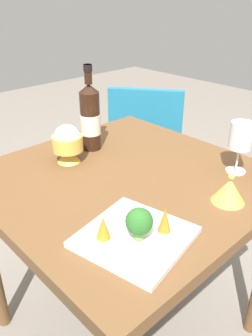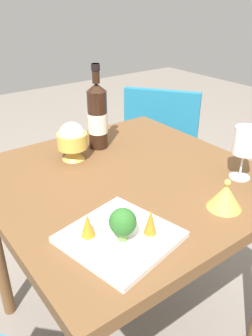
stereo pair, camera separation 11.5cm
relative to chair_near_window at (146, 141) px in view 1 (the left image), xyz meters
name	(u,v)px [view 1 (the left image)]	position (x,y,z in m)	size (l,w,h in m)	color
ground_plane	(126,325)	(0.65, 0.51, -0.53)	(8.00, 8.00, 0.00)	gray
dining_table	(126,198)	(0.65, 0.51, 0.13)	(0.88, 0.88, 0.75)	brown
chair_near_window	(146,141)	(0.00, 0.00, 0.00)	(0.56, 0.56, 0.85)	teal
wine_bottle	(90,117)	(0.59, 0.25, 0.35)	(0.08, 0.08, 0.33)	black
wine_glass	(241,137)	(0.35, 0.75, 0.35)	(0.08, 0.08, 0.18)	white
rice_bowl	(68,143)	(0.72, 0.29, 0.29)	(0.11, 0.11, 0.14)	gold
rice_bowl_lid	(229,190)	(0.53, 0.84, 0.26)	(0.10, 0.10, 0.09)	gold
serving_plate	(135,237)	(0.86, 0.77, 0.23)	(0.30, 0.30, 0.02)	white
broccoli_floret	(139,222)	(0.86, 0.79, 0.29)	(0.07, 0.07, 0.09)	#729E4C
carrot_garnish_left	(165,220)	(0.79, 0.81, 0.27)	(0.03, 0.03, 0.07)	orange
carrot_garnish_right	(103,227)	(0.92, 0.73, 0.27)	(0.04, 0.04, 0.06)	orange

